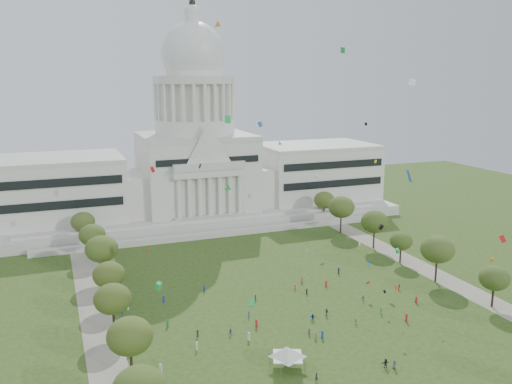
# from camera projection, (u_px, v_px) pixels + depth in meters

# --- Properties ---
(ground) EXTENTS (400.00, 400.00, 0.00)m
(ground) POSITION_uv_depth(u_px,v_px,m) (327.00, 334.00, 122.77)
(ground) COLOR #2F4616
(ground) RESTS_ON ground
(capitol) EXTENTS (160.00, 64.50, 91.30)m
(capitol) POSITION_uv_depth(u_px,v_px,m) (196.00, 163.00, 221.81)
(capitol) COLOR beige
(capitol) RESTS_ON ground
(path_left) EXTENTS (8.00, 160.00, 0.04)m
(path_left) POSITION_uv_depth(u_px,v_px,m) (96.00, 314.00, 133.35)
(path_left) COLOR gray
(path_left) RESTS_ON ground
(path_right) EXTENTS (8.00, 160.00, 0.04)m
(path_right) POSITION_uv_depth(u_px,v_px,m) (418.00, 266.00, 166.96)
(path_right) COLOR gray
(path_right) RESTS_ON ground
(row_tree_l_1) EXTENTS (8.86, 8.86, 12.59)m
(row_tree_l_1) POSITION_uv_depth(u_px,v_px,m) (130.00, 336.00, 102.76)
(row_tree_l_1) COLOR black
(row_tree_l_1) RESTS_ON ground
(row_tree_r_1) EXTENTS (7.58, 7.58, 10.78)m
(row_tree_r_1) POSITION_uv_depth(u_px,v_px,m) (494.00, 278.00, 135.75)
(row_tree_r_1) COLOR black
(row_tree_r_1) RESTS_ON ground
(row_tree_l_2) EXTENTS (8.42, 8.42, 11.97)m
(row_tree_l_2) POSITION_uv_depth(u_px,v_px,m) (112.00, 299.00, 121.02)
(row_tree_l_2) COLOR black
(row_tree_l_2) RESTS_ON ground
(row_tree_r_2) EXTENTS (9.55, 9.55, 13.58)m
(row_tree_r_2) POSITION_uv_depth(u_px,v_px,m) (438.00, 249.00, 152.13)
(row_tree_r_2) COLOR black
(row_tree_r_2) RESTS_ON ground
(row_tree_l_3) EXTENTS (8.12, 8.12, 11.55)m
(row_tree_l_3) POSITION_uv_depth(u_px,v_px,m) (109.00, 275.00, 136.58)
(row_tree_l_3) COLOR black
(row_tree_l_3) RESTS_ON ground
(row_tree_r_3) EXTENTS (7.01, 7.01, 9.98)m
(row_tree_r_3) POSITION_uv_depth(u_px,v_px,m) (401.00, 241.00, 168.32)
(row_tree_r_3) COLOR black
(row_tree_r_3) RESTS_ON ground
(row_tree_l_4) EXTENTS (9.29, 9.29, 13.21)m
(row_tree_l_4) POSITION_uv_depth(u_px,v_px,m) (101.00, 249.00, 153.23)
(row_tree_l_4) COLOR black
(row_tree_l_4) RESTS_ON ground
(row_tree_r_4) EXTENTS (9.19, 9.19, 13.06)m
(row_tree_r_4) POSITION_uv_depth(u_px,v_px,m) (375.00, 222.00, 182.18)
(row_tree_r_4) COLOR black
(row_tree_r_4) RESTS_ON ground
(row_tree_l_5) EXTENTS (8.33, 8.33, 11.85)m
(row_tree_l_5) POSITION_uv_depth(u_px,v_px,m) (92.00, 235.00, 170.01)
(row_tree_l_5) COLOR black
(row_tree_l_5) RESTS_ON ground
(row_tree_r_5) EXTENTS (9.82, 9.82, 13.96)m
(row_tree_r_5) POSITION_uv_depth(u_px,v_px,m) (341.00, 207.00, 200.00)
(row_tree_r_5) COLOR black
(row_tree_r_5) RESTS_ON ground
(row_tree_l_6) EXTENTS (8.19, 8.19, 11.64)m
(row_tree_l_6) POSITION_uv_depth(u_px,v_px,m) (83.00, 222.00, 186.01)
(row_tree_l_6) COLOR black
(row_tree_l_6) RESTS_ON ground
(row_tree_r_6) EXTENTS (8.42, 8.42, 11.97)m
(row_tree_r_6) POSITION_uv_depth(u_px,v_px,m) (324.00, 200.00, 217.54)
(row_tree_r_6) COLOR black
(row_tree_r_6) RESTS_ON ground
(event_tent) EXTENTS (10.34, 10.34, 4.45)m
(event_tent) POSITION_uv_depth(u_px,v_px,m) (288.00, 352.00, 107.90)
(event_tent) COLOR #4C4C4C
(event_tent) RESTS_ON ground
(person_0) EXTENTS (0.98, 0.92, 1.68)m
(person_0) POSITION_uv_depth(u_px,v_px,m) (416.00, 300.00, 139.46)
(person_0) COLOR #B21E1E
(person_0) RESTS_ON ground
(person_2) EXTENTS (0.99, 0.97, 1.76)m
(person_2) POSITION_uv_depth(u_px,v_px,m) (399.00, 287.00, 147.63)
(person_2) COLOR #B21E1E
(person_2) RESTS_ON ground
(person_3) EXTENTS (1.06, 1.14, 1.60)m
(person_3) POSITION_uv_depth(u_px,v_px,m) (356.00, 321.00, 127.72)
(person_3) COLOR olive
(person_3) RESTS_ON ground
(person_4) EXTENTS (0.98, 1.31, 1.99)m
(person_4) POSITION_uv_depth(u_px,v_px,m) (327.00, 312.00, 131.91)
(person_4) COLOR #4C4C51
(person_4) RESTS_ON ground
(person_5) EXTENTS (1.69, 1.27, 1.71)m
(person_5) POSITION_uv_depth(u_px,v_px,m) (313.00, 317.00, 129.39)
(person_5) COLOR navy
(person_5) RESTS_ON ground
(person_6) EXTENTS (0.81, 1.03, 1.87)m
(person_6) POSITION_uv_depth(u_px,v_px,m) (394.00, 364.00, 108.07)
(person_6) COLOR #4C4C51
(person_6) RESTS_ON ground
(person_7) EXTENTS (0.81, 0.71, 1.87)m
(person_7) POSITION_uv_depth(u_px,v_px,m) (316.00, 377.00, 103.56)
(person_7) COLOR #26262B
(person_7) RESTS_ON ground
(person_8) EXTENTS (0.88, 0.75, 1.55)m
(person_8) POSITION_uv_depth(u_px,v_px,m) (230.00, 332.00, 122.11)
(person_8) COLOR navy
(person_8) RESTS_ON ground
(person_9) EXTENTS (1.25, 1.06, 1.72)m
(person_9) POSITION_uv_depth(u_px,v_px,m) (381.00, 311.00, 132.76)
(person_9) COLOR #33723F
(person_9) RESTS_ON ground
(person_10) EXTENTS (0.62, 1.03, 1.69)m
(person_10) POSITION_uv_depth(u_px,v_px,m) (363.00, 298.00, 140.57)
(person_10) COLOR #994C8C
(person_10) RESTS_ON ground
(person_11) EXTENTS (1.84, 0.84, 1.94)m
(person_11) POSITION_uv_depth(u_px,v_px,m) (386.00, 363.00, 108.40)
(person_11) COLOR #26262B
(person_11) RESTS_ON ground
(distant_crowd) EXTENTS (64.02, 37.24, 1.95)m
(distant_crowd) POSITION_uv_depth(u_px,v_px,m) (252.00, 313.00, 131.49)
(distant_crowd) COLOR #26262B
(distant_crowd) RESTS_ON ground
(kite_swarm) EXTENTS (87.78, 102.29, 65.67)m
(kite_swarm) POSITION_uv_depth(u_px,v_px,m) (328.00, 203.00, 125.94)
(kite_swarm) COLOR yellow
(kite_swarm) RESTS_ON ground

